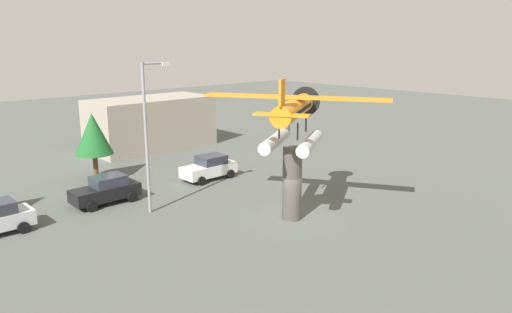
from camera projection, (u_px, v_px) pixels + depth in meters
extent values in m
plane|color=#515651|center=(291.00, 219.00, 27.58)|extent=(140.00, 140.00, 0.00)
cylinder|color=#4C4742|center=(292.00, 184.00, 27.08)|extent=(1.10, 1.10, 4.23)
cylinder|color=silver|center=(311.00, 142.00, 26.22)|extent=(4.49, 3.04, 0.70)
cylinder|color=#333338|center=(306.00, 124.00, 27.29)|extent=(0.14, 0.14, 0.90)
cylinder|color=#333338|center=(298.00, 131.00, 25.05)|extent=(0.14, 0.14, 0.90)
cylinder|color=silver|center=(275.00, 140.00, 26.77)|extent=(4.49, 3.04, 0.70)
cylinder|color=#333338|center=(289.00, 123.00, 27.56)|extent=(0.14, 0.14, 0.90)
cylinder|color=#333338|center=(279.00, 130.00, 25.32)|extent=(0.14, 0.14, 0.90)
cylinder|color=orange|center=(293.00, 109.00, 26.07)|extent=(5.90, 4.10, 1.10)
cube|color=black|center=(294.00, 109.00, 26.26)|extent=(4.32, 3.19, 0.20)
cone|color=#262628|center=(304.00, 102.00, 29.10)|extent=(1.05, 1.11, 0.88)
cylinder|color=black|center=(306.00, 101.00, 29.47)|extent=(0.95, 1.57, 1.80)
cube|color=orange|center=(295.00, 97.00, 26.30)|extent=(6.23, 9.52, 0.12)
cube|color=orange|center=(282.00, 115.00, 23.44)|extent=(2.03, 2.77, 0.10)
cube|color=orange|center=(282.00, 92.00, 23.17)|extent=(0.84, 0.56, 1.30)
cylinder|color=black|center=(13.00, 219.00, 26.68)|extent=(0.64, 0.22, 0.64)
cylinder|color=black|center=(24.00, 228.00, 25.40)|extent=(0.64, 0.22, 0.64)
cube|color=black|center=(105.00, 192.00, 30.02)|extent=(4.20, 1.70, 0.80)
cube|color=#2D333D|center=(108.00, 181.00, 30.02)|extent=(2.00, 1.56, 0.64)
cylinder|color=black|center=(79.00, 200.00, 29.86)|extent=(0.64, 0.22, 0.64)
cylinder|color=black|center=(92.00, 207.00, 28.58)|extent=(0.64, 0.22, 0.64)
cylinder|color=black|center=(119.00, 191.00, 31.65)|extent=(0.64, 0.22, 0.64)
cylinder|color=black|center=(132.00, 197.00, 30.38)|extent=(0.64, 0.22, 0.64)
cube|color=white|center=(209.00, 170.00, 35.30)|extent=(4.20, 1.70, 0.80)
cube|color=#2D333D|center=(211.00, 160.00, 35.30)|extent=(2.00, 1.56, 0.64)
cylinder|color=black|center=(187.00, 176.00, 35.14)|extent=(0.64, 0.22, 0.64)
cylinder|color=black|center=(202.00, 181.00, 33.86)|extent=(0.64, 0.22, 0.64)
cylinder|color=black|center=(216.00, 169.00, 36.93)|extent=(0.64, 0.22, 0.64)
cylinder|color=black|center=(231.00, 174.00, 35.66)|extent=(0.64, 0.22, 0.64)
cylinder|color=gray|center=(146.00, 140.00, 27.56)|extent=(0.18, 0.18, 8.87)
cylinder|color=gray|center=(155.00, 63.00, 27.06)|extent=(1.60, 0.12, 0.12)
cube|color=silver|center=(165.00, 64.00, 27.54)|extent=(0.50, 0.28, 0.20)
cube|color=#9E9384|center=(151.00, 123.00, 45.33)|extent=(11.41, 5.61, 4.78)
cylinder|color=brown|center=(96.00, 167.00, 35.13)|extent=(0.36, 0.36, 1.93)
cone|color=#1E6028|center=(93.00, 134.00, 34.55)|extent=(2.72, 2.72, 3.03)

